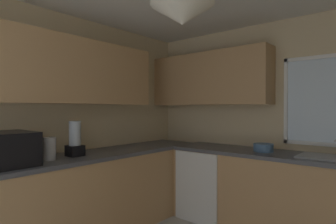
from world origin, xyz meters
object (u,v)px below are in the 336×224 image
microwave (9,149)px  bowl (263,148)px  kettle (49,149)px  sink_assembly (336,158)px  dishwasher (208,183)px  blender_appliance (75,140)px

microwave → bowl: microwave is taller
microwave → kettle: 0.35m
sink_assembly → bowl: size_ratio=3.03×
microwave → bowl: (1.38, 2.18, -0.10)m
kettle → bowl: (1.36, 1.83, -0.06)m
microwave → bowl: size_ratio=2.19×
sink_assembly → dishwasher: bearing=-178.6°
blender_appliance → bowl: bearing=48.3°
microwave → kettle: size_ratio=2.22×
sink_assembly → blender_appliance: 2.61m
dishwasher → blender_appliance: blender_appliance is taller
kettle → blender_appliance: 0.29m
dishwasher → blender_appliance: 1.77m
microwave → sink_assembly: bearing=46.2°
sink_assembly → bowl: (-0.72, -0.01, 0.03)m
sink_assembly → kettle: bearing=-138.4°
microwave → sink_assembly: (2.09, 2.18, -0.13)m
sink_assembly → blender_appliance: size_ratio=1.84×
dishwasher → microwave: (-0.66, -2.15, 0.62)m
microwave → blender_appliance: size_ratio=1.33×
kettle → sink_assembly: (2.07, 1.84, -0.10)m
kettle → sink_assembly: kettle is taller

